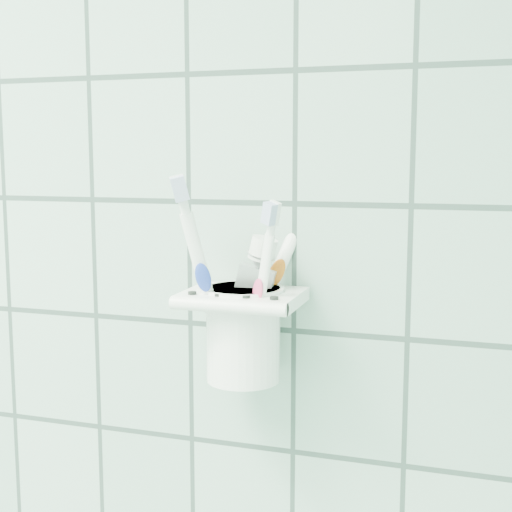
{
  "coord_description": "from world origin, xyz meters",
  "views": [
    {
      "loc": [
        0.9,
        0.49,
        1.43
      ],
      "look_at": [
        0.7,
        1.1,
        1.34
      ],
      "focal_mm": 50.0,
      "sensor_mm": 36.0,
      "label": 1
    }
  ],
  "objects_px": {
    "holder_bracket": "(243,299)",
    "toothbrush_orange": "(248,285)",
    "cup": "(243,330)",
    "toothbrush_pink": "(227,272)",
    "toothbrush_blue": "(233,267)",
    "toothpaste_tube": "(234,291)"
  },
  "relations": [
    {
      "from": "cup",
      "to": "toothbrush_pink",
      "type": "bearing_deg",
      "value": -132.94
    },
    {
      "from": "toothbrush_orange",
      "to": "toothpaste_tube",
      "type": "distance_m",
      "value": 0.03
    },
    {
      "from": "toothpaste_tube",
      "to": "toothbrush_orange",
      "type": "bearing_deg",
      "value": -45.93
    },
    {
      "from": "toothbrush_blue",
      "to": "toothbrush_orange",
      "type": "bearing_deg",
      "value": -8.77
    },
    {
      "from": "cup",
      "to": "toothbrush_pink",
      "type": "relative_size",
      "value": 0.47
    },
    {
      "from": "toothbrush_blue",
      "to": "toothpaste_tube",
      "type": "xyz_separation_m",
      "value": [
        -0.01,
        0.02,
        -0.03
      ]
    },
    {
      "from": "toothbrush_pink",
      "to": "toothpaste_tube",
      "type": "distance_m",
      "value": 0.03
    },
    {
      "from": "holder_bracket",
      "to": "toothbrush_orange",
      "type": "xyz_separation_m",
      "value": [
        0.01,
        -0.01,
        0.02
      ]
    },
    {
      "from": "cup",
      "to": "toothbrush_blue",
      "type": "height_order",
      "value": "toothbrush_blue"
    },
    {
      "from": "toothbrush_blue",
      "to": "toothbrush_orange",
      "type": "distance_m",
      "value": 0.02
    },
    {
      "from": "cup",
      "to": "toothbrush_pink",
      "type": "height_order",
      "value": "toothbrush_pink"
    },
    {
      "from": "holder_bracket",
      "to": "toothbrush_pink",
      "type": "xyz_separation_m",
      "value": [
        -0.01,
        -0.01,
        0.03
      ]
    },
    {
      "from": "toothbrush_pink",
      "to": "toothbrush_orange",
      "type": "bearing_deg",
      "value": -16.26
    },
    {
      "from": "holder_bracket",
      "to": "cup",
      "type": "relative_size",
      "value": 1.2
    },
    {
      "from": "holder_bracket",
      "to": "cup",
      "type": "distance_m",
      "value": 0.03
    },
    {
      "from": "holder_bracket",
      "to": "toothbrush_orange",
      "type": "bearing_deg",
      "value": -38.3
    },
    {
      "from": "toothpaste_tube",
      "to": "cup",
      "type": "bearing_deg",
      "value": -39.75
    },
    {
      "from": "cup",
      "to": "toothbrush_orange",
      "type": "height_order",
      "value": "toothbrush_orange"
    },
    {
      "from": "holder_bracket",
      "to": "toothbrush_blue",
      "type": "distance_m",
      "value": 0.03
    },
    {
      "from": "holder_bracket",
      "to": "toothpaste_tube",
      "type": "distance_m",
      "value": 0.02
    },
    {
      "from": "cup",
      "to": "toothbrush_blue",
      "type": "distance_m",
      "value": 0.07
    },
    {
      "from": "toothbrush_orange",
      "to": "holder_bracket",
      "type": "bearing_deg",
      "value": 171.24
    }
  ]
}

